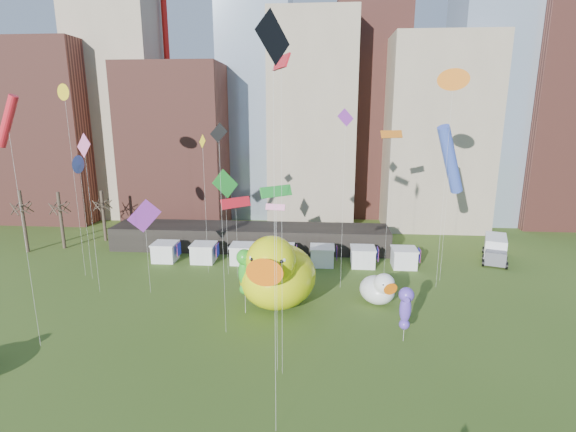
# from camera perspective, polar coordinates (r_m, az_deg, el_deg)

# --- Properties ---
(skyline) EXTENTS (101.00, 23.00, 68.00)m
(skyline) POSITION_cam_1_polar(r_m,az_deg,el_deg) (76.46, 1.92, 15.68)
(skyline) COLOR brown
(skyline) RESTS_ON ground
(pavilion) EXTENTS (38.00, 6.00, 3.20)m
(pavilion) POSITION_cam_1_polar(r_m,az_deg,el_deg) (60.52, -4.98, -2.80)
(pavilion) COLOR black
(pavilion) RESTS_ON ground
(vendor_tents) EXTENTS (33.24, 2.80, 2.40)m
(vendor_tents) POSITION_cam_1_polar(r_m,az_deg,el_deg) (54.37, -0.76, -5.20)
(vendor_tents) COLOR white
(vendor_tents) RESTS_ON ground
(bare_trees) EXTENTS (8.44, 6.44, 8.50)m
(bare_trees) POSITION_cam_1_polar(r_m,az_deg,el_deg) (67.95, -27.58, -0.40)
(bare_trees) COLOR #382B21
(bare_trees) RESTS_ON ground
(big_duck) EXTENTS (8.33, 10.56, 7.81)m
(big_duck) POSITION_cam_1_polar(r_m,az_deg,el_deg) (41.81, -1.53, -7.48)
(big_duck) COLOR #E4EC0C
(big_duck) RESTS_ON ground
(small_duck) EXTENTS (4.59, 5.01, 3.49)m
(small_duck) POSITION_cam_1_polar(r_m,az_deg,el_deg) (44.22, 11.84, -9.34)
(small_duck) COLOR white
(small_duck) RESTS_ON ground
(seahorse_green) EXTENTS (1.80, 2.07, 6.36)m
(seahorse_green) POSITION_cam_1_polar(r_m,az_deg,el_deg) (40.47, -5.78, -6.84)
(seahorse_green) COLOR silver
(seahorse_green) RESTS_ON ground
(seahorse_purple) EXTENTS (1.39, 1.67, 4.82)m
(seahorse_purple) POSITION_cam_1_polar(r_m,az_deg,el_deg) (37.20, 15.26, -11.24)
(seahorse_purple) COLOR silver
(seahorse_purple) RESTS_ON ground
(box_truck) EXTENTS (4.62, 7.30, 2.92)m
(box_truck) POSITION_cam_1_polar(r_m,az_deg,el_deg) (61.81, 25.62, -3.87)
(box_truck) COLOR white
(box_truck) RESTS_ON ground
(kite_0) EXTENTS (1.39, 2.68, 21.98)m
(kite_0) POSITION_cam_1_polar(r_m,az_deg,el_deg) (28.15, -0.89, 19.18)
(kite_0) COLOR silver
(kite_0) RESTS_ON ground
(kite_1) EXTENTS (2.20, 0.71, 8.79)m
(kite_1) POSITION_cam_1_polar(r_m,az_deg,el_deg) (47.35, -1.68, 1.12)
(kite_1) COLOR silver
(kite_1) RESTS_ON ground
(kite_2) EXTENTS (1.47, 2.14, 23.35)m
(kite_2) POSITION_cam_1_polar(r_m,az_deg,el_deg) (22.33, -1.98, 20.93)
(kite_2) COLOR silver
(kite_2) RESTS_ON ground
(kite_3) EXTENTS (2.08, 1.76, 13.79)m
(kite_3) POSITION_cam_1_polar(r_m,az_deg,el_deg) (28.94, -1.57, 3.05)
(kite_3) COLOR silver
(kite_3) RESTS_ON ground
(kite_4) EXTENTS (1.55, 1.15, 21.48)m
(kite_4) POSITION_cam_1_polar(r_m,az_deg,el_deg) (52.98, -27.38, 14.20)
(kite_4) COLOR silver
(kite_4) RESTS_ON ground
(kite_5) EXTENTS (4.25, 3.75, 17.40)m
(kite_5) POSITION_cam_1_polar(r_m,az_deg,el_deg) (49.24, 20.58, 6.94)
(kite_5) COLOR silver
(kite_5) RESTS_ON ground
(kite_6) EXTENTS (2.57, 1.58, 16.64)m
(kite_6) POSITION_cam_1_polar(r_m,az_deg,el_deg) (49.02, 13.49, 10.29)
(kite_6) COLOR silver
(kite_6) RESTS_ON ground
(kite_7) EXTENTS (1.67, 0.69, 18.95)m
(kite_7) POSITION_cam_1_polar(r_m,az_deg,el_deg) (44.27, 7.55, 11.70)
(kite_7) COLOR silver
(kite_7) RESTS_ON ground
(kite_8) EXTENTS (3.04, 2.75, 9.35)m
(kite_8) POSITION_cam_1_polar(r_m,az_deg,el_deg) (48.24, -6.89, 1.73)
(kite_8) COLOR silver
(kite_8) RESTS_ON ground
(kite_9) EXTENTS (2.10, 1.32, 16.61)m
(kite_9) POSITION_cam_1_polar(r_m,az_deg,el_deg) (47.37, -25.25, 8.00)
(kite_9) COLOR silver
(kite_9) RESTS_ON ground
(kite_10) EXTENTS (1.50, 0.43, 17.79)m
(kite_10) POSITION_cam_1_polar(r_m,az_deg,el_deg) (34.61, -9.06, 9.23)
(kite_10) COLOR silver
(kite_10) RESTS_ON ground
(kite_11) EXTENTS (2.45, 2.34, 12.42)m
(kite_11) POSITION_cam_1_polar(r_m,az_deg,el_deg) (49.10, -8.26, 4.12)
(kite_11) COLOR silver
(kite_11) RESTS_ON ground
(kite_12) EXTENTS (1.02, 1.17, 16.18)m
(kite_12) POSITION_cam_1_polar(r_m,az_deg,el_deg) (49.50, -11.16, 8.70)
(kite_12) COLOR silver
(kite_12) RESTS_ON ground
(kite_13) EXTENTS (0.43, 1.97, 14.06)m
(kite_13) POSITION_cam_1_polar(r_m,az_deg,el_deg) (51.97, -25.76, 6.11)
(kite_13) COLOR silver
(kite_13) RESTS_ON ground
(kite_14) EXTENTS (1.94, 1.31, 22.70)m
(kite_14) POSITION_cam_1_polar(r_m,az_deg,el_deg) (47.06, 20.97, 16.37)
(kite_14) COLOR silver
(kite_14) RESTS_ON ground
(kite_15) EXTENTS (2.94, 1.78, 10.06)m
(kite_15) POSITION_cam_1_polar(r_m,az_deg,el_deg) (46.14, -18.37, -0.04)
(kite_15) COLOR silver
(kite_15) RESTS_ON ground
(kite_16) EXTENTS (2.30, 0.84, 19.85)m
(kite_16) POSITION_cam_1_polar(r_m,az_deg,el_deg) (37.73, -33.01, 10.39)
(kite_16) COLOR silver
(kite_16) RESTS_ON ground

